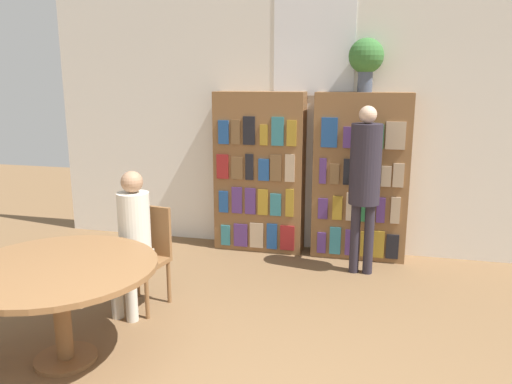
{
  "coord_description": "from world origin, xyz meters",
  "views": [
    {
      "loc": [
        0.76,
        -1.9,
        1.99
      ],
      "look_at": [
        -0.23,
        2.1,
        1.05
      ],
      "focal_mm": 35.0,
      "sensor_mm": 36.0,
      "label": 1
    }
  ],
  "objects_px": {
    "bookshelf_left": "(260,173)",
    "bookshelf_right": "(361,177)",
    "flower_vase": "(366,58)",
    "reading_table": "(59,279)",
    "seated_reader_left": "(132,234)",
    "chair_left_side": "(145,252)",
    "librarian_standing": "(365,173)"
  },
  "relations": [
    {
      "from": "bookshelf_left",
      "to": "bookshelf_right",
      "type": "height_order",
      "value": "same"
    },
    {
      "from": "flower_vase",
      "to": "reading_table",
      "type": "bearing_deg",
      "value": -125.21
    },
    {
      "from": "flower_vase",
      "to": "bookshelf_left",
      "type": "bearing_deg",
      "value": -179.74
    },
    {
      "from": "bookshelf_right",
      "to": "seated_reader_left",
      "type": "bearing_deg",
      "value": -133.58
    },
    {
      "from": "bookshelf_left",
      "to": "bookshelf_right",
      "type": "distance_m",
      "value": 1.15
    },
    {
      "from": "flower_vase",
      "to": "seated_reader_left",
      "type": "distance_m",
      "value": 3.01
    },
    {
      "from": "reading_table",
      "to": "seated_reader_left",
      "type": "relative_size",
      "value": 1.1
    },
    {
      "from": "reading_table",
      "to": "seated_reader_left",
      "type": "xyz_separation_m",
      "value": [
        0.13,
        0.83,
        0.08
      ]
    },
    {
      "from": "seated_reader_left",
      "to": "bookshelf_left",
      "type": "bearing_deg",
      "value": -100.31
    },
    {
      "from": "flower_vase",
      "to": "chair_left_side",
      "type": "height_order",
      "value": "flower_vase"
    },
    {
      "from": "bookshelf_left",
      "to": "flower_vase",
      "type": "distance_m",
      "value": 1.72
    },
    {
      "from": "bookshelf_right",
      "to": "seated_reader_left",
      "type": "height_order",
      "value": "bookshelf_right"
    },
    {
      "from": "bookshelf_right",
      "to": "flower_vase",
      "type": "distance_m",
      "value": 1.28
    },
    {
      "from": "chair_left_side",
      "to": "librarian_standing",
      "type": "bearing_deg",
      "value": -137.78
    },
    {
      "from": "librarian_standing",
      "to": "flower_vase",
      "type": "bearing_deg",
      "value": 96.95
    },
    {
      "from": "seated_reader_left",
      "to": "librarian_standing",
      "type": "relative_size",
      "value": 0.72
    },
    {
      "from": "flower_vase",
      "to": "seated_reader_left",
      "type": "bearing_deg",
      "value": -133.48
    },
    {
      "from": "reading_table",
      "to": "librarian_standing",
      "type": "distance_m",
      "value": 3.02
    },
    {
      "from": "bookshelf_right",
      "to": "flower_vase",
      "type": "bearing_deg",
      "value": 108.35
    },
    {
      "from": "flower_vase",
      "to": "reading_table",
      "type": "height_order",
      "value": "flower_vase"
    },
    {
      "from": "seated_reader_left",
      "to": "bookshelf_right",
      "type": "bearing_deg",
      "value": -124.91
    },
    {
      "from": "reading_table",
      "to": "chair_left_side",
      "type": "height_order",
      "value": "chair_left_side"
    },
    {
      "from": "bookshelf_right",
      "to": "reading_table",
      "type": "bearing_deg",
      "value": -125.28
    },
    {
      "from": "chair_left_side",
      "to": "flower_vase",
      "type": "bearing_deg",
      "value": -127.18
    },
    {
      "from": "bookshelf_left",
      "to": "seated_reader_left",
      "type": "relative_size",
      "value": 1.49
    },
    {
      "from": "librarian_standing",
      "to": "chair_left_side",
      "type": "bearing_deg",
      "value": -146.45
    },
    {
      "from": "bookshelf_right",
      "to": "flower_vase",
      "type": "relative_size",
      "value": 3.3
    },
    {
      "from": "chair_left_side",
      "to": "seated_reader_left",
      "type": "height_order",
      "value": "seated_reader_left"
    },
    {
      "from": "reading_table",
      "to": "librarian_standing",
      "type": "height_order",
      "value": "librarian_standing"
    },
    {
      "from": "reading_table",
      "to": "bookshelf_left",
      "type": "bearing_deg",
      "value": 74.07
    },
    {
      "from": "reading_table",
      "to": "bookshelf_right",
      "type": "bearing_deg",
      "value": 54.72
    },
    {
      "from": "flower_vase",
      "to": "chair_left_side",
      "type": "xyz_separation_m",
      "value": [
        -1.78,
        -1.73,
        -1.7
      ]
    }
  ]
}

